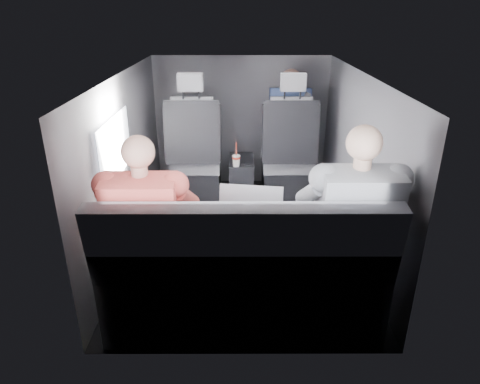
{
  "coord_description": "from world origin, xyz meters",
  "views": [
    {
      "loc": [
        -0.02,
        -3.14,
        1.8
      ],
      "look_at": [
        -0.02,
        -0.05,
        0.45
      ],
      "focal_mm": 32.0,
      "sensor_mm": 36.0,
      "label": 1
    }
  ],
  "objects_px": {
    "front_seat_left": "(196,161)",
    "soda_cup": "(236,160)",
    "front_seat_right": "(287,161)",
    "laptop_silver": "(250,212)",
    "laptop_white": "(159,213)",
    "passenger_rear_right": "(349,225)",
    "center_console": "(241,178)",
    "laptop_black": "(345,215)",
    "passenger_rear_left": "(150,228)",
    "rear_bench": "(243,283)",
    "passenger_front_right": "(289,119)"
  },
  "relations": [
    {
      "from": "soda_cup",
      "to": "laptop_white",
      "type": "relative_size",
      "value": 0.69
    },
    {
      "from": "laptop_silver",
      "to": "laptop_black",
      "type": "height_order",
      "value": "laptop_silver"
    },
    {
      "from": "front_seat_right",
      "to": "laptop_silver",
      "type": "relative_size",
      "value": 3.1
    },
    {
      "from": "soda_cup",
      "to": "passenger_rear_right",
      "type": "bearing_deg",
      "value": -68.23
    },
    {
      "from": "center_console",
      "to": "passenger_rear_left",
      "type": "bearing_deg",
      "value": -106.24
    },
    {
      "from": "front_seat_left",
      "to": "rear_bench",
      "type": "relative_size",
      "value": 0.79
    },
    {
      "from": "soda_cup",
      "to": "passenger_rear_left",
      "type": "xyz_separation_m",
      "value": [
        -0.49,
        -1.65,
        0.16
      ]
    },
    {
      "from": "soda_cup",
      "to": "rear_bench",
      "type": "bearing_deg",
      "value": -88.34
    },
    {
      "from": "soda_cup",
      "to": "laptop_black",
      "type": "bearing_deg",
      "value": -65.59
    },
    {
      "from": "passenger_rear_left",
      "to": "passenger_rear_right",
      "type": "distance_m",
      "value": 1.15
    },
    {
      "from": "laptop_silver",
      "to": "laptop_black",
      "type": "distance_m",
      "value": 0.58
    },
    {
      "from": "passenger_front_right",
      "to": "soda_cup",
      "type": "bearing_deg",
      "value": -142.08
    },
    {
      "from": "front_seat_right",
      "to": "soda_cup",
      "type": "relative_size",
      "value": 5.35
    },
    {
      "from": "front_seat_right",
      "to": "passenger_front_right",
      "type": "xyz_separation_m",
      "value": [
        0.03,
        0.26,
        0.35
      ]
    },
    {
      "from": "laptop_silver",
      "to": "passenger_rear_left",
      "type": "xyz_separation_m",
      "value": [
        -0.58,
        -0.19,
        -0.01
      ]
    },
    {
      "from": "passenger_rear_left",
      "to": "passenger_front_right",
      "type": "distance_m",
      "value": 2.31
    },
    {
      "from": "laptop_silver",
      "to": "passenger_rear_left",
      "type": "height_order",
      "value": "passenger_rear_left"
    },
    {
      "from": "front_seat_left",
      "to": "laptop_black",
      "type": "xyz_separation_m",
      "value": [
        1.08,
        -1.65,
        0.23
      ]
    },
    {
      "from": "center_console",
      "to": "laptop_silver",
      "type": "height_order",
      "value": "laptop_silver"
    },
    {
      "from": "laptop_black",
      "to": "passenger_rear_right",
      "type": "height_order",
      "value": "passenger_rear_right"
    },
    {
      "from": "passenger_rear_left",
      "to": "laptop_black",
      "type": "bearing_deg",
      "value": 7.76
    },
    {
      "from": "front_seat_left",
      "to": "passenger_front_right",
      "type": "xyz_separation_m",
      "value": [
        0.93,
        0.26,
        0.35
      ]
    },
    {
      "from": "front_seat_left",
      "to": "passenger_rear_left",
      "type": "relative_size",
      "value": 1.05
    },
    {
      "from": "center_console",
      "to": "laptop_white",
      "type": "xyz_separation_m",
      "value": [
        -0.51,
        -1.67,
        0.43
      ]
    },
    {
      "from": "rear_bench",
      "to": "laptop_black",
      "type": "height_order",
      "value": "rear_bench"
    },
    {
      "from": "front_seat_right",
      "to": "laptop_silver",
      "type": "bearing_deg",
      "value": -104.1
    },
    {
      "from": "passenger_rear_left",
      "to": "center_console",
      "type": "bearing_deg",
      "value": 73.76
    },
    {
      "from": "laptop_black",
      "to": "front_seat_right",
      "type": "bearing_deg",
      "value": 96.1
    },
    {
      "from": "soda_cup",
      "to": "passenger_front_right",
      "type": "bearing_deg",
      "value": 37.92
    },
    {
      "from": "passenger_rear_right",
      "to": "soda_cup",
      "type": "bearing_deg",
      "value": 111.77
    },
    {
      "from": "front_seat_right",
      "to": "laptop_black",
      "type": "xyz_separation_m",
      "value": [
        0.18,
        -1.65,
        0.23
      ]
    },
    {
      "from": "passenger_rear_left",
      "to": "passenger_rear_right",
      "type": "relative_size",
      "value": 0.96
    },
    {
      "from": "laptop_black",
      "to": "passenger_rear_left",
      "type": "distance_m",
      "value": 1.17
    },
    {
      "from": "passenger_rear_left",
      "to": "front_seat_right",
      "type": "bearing_deg",
      "value": 61.33
    },
    {
      "from": "center_console",
      "to": "passenger_front_right",
      "type": "xyz_separation_m",
      "value": [
        0.48,
        0.22,
        0.55
      ]
    },
    {
      "from": "front_seat_left",
      "to": "soda_cup",
      "type": "bearing_deg",
      "value": -21.46
    },
    {
      "from": "front_seat_left",
      "to": "soda_cup",
      "type": "xyz_separation_m",
      "value": [
        0.4,
        -0.16,
        0.06
      ]
    },
    {
      "from": "front_seat_right",
      "to": "center_console",
      "type": "xyz_separation_m",
      "value": [
        -0.45,
        0.04,
        -0.2
      ]
    },
    {
      "from": "center_console",
      "to": "front_seat_left",
      "type": "bearing_deg",
      "value": -174.93
    },
    {
      "from": "front_seat_left",
      "to": "laptop_black",
      "type": "bearing_deg",
      "value": -56.85
    },
    {
      "from": "passenger_rear_left",
      "to": "passenger_rear_right",
      "type": "height_order",
      "value": "passenger_rear_right"
    },
    {
      "from": "rear_bench",
      "to": "soda_cup",
      "type": "relative_size",
      "value": 6.77
    },
    {
      "from": "center_console",
      "to": "passenger_rear_left",
      "type": "distance_m",
      "value": 1.97
    },
    {
      "from": "laptop_white",
      "to": "laptop_silver",
      "type": "height_order",
      "value": "laptop_silver"
    },
    {
      "from": "laptop_black",
      "to": "passenger_rear_right",
      "type": "relative_size",
      "value": 0.29
    },
    {
      "from": "laptop_white",
      "to": "passenger_rear_right",
      "type": "xyz_separation_m",
      "value": [
        1.12,
        -0.17,
        0.01
      ]
    },
    {
      "from": "soda_cup",
      "to": "laptop_silver",
      "type": "height_order",
      "value": "laptop_silver"
    },
    {
      "from": "front_seat_left",
      "to": "passenger_rear_right",
      "type": "distance_m",
      "value": 2.11
    },
    {
      "from": "front_seat_left",
      "to": "passenger_rear_left",
      "type": "height_order",
      "value": "front_seat_left"
    },
    {
      "from": "rear_bench",
      "to": "passenger_front_right",
      "type": "bearing_deg",
      "value": 77.41
    }
  ]
}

